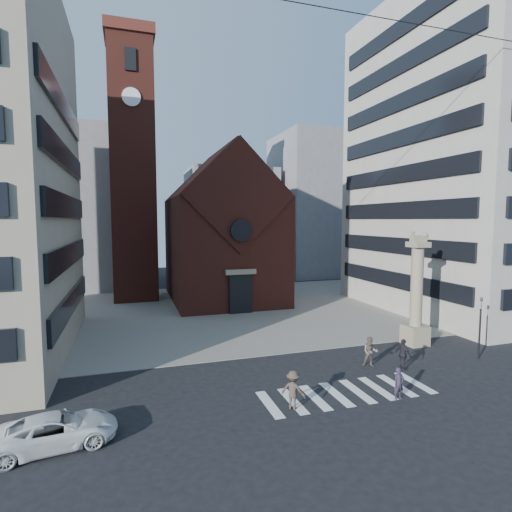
# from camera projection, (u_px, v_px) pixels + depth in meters

# --- Properties ---
(ground) EXTENTS (120.00, 120.00, 0.00)m
(ground) POSITION_uv_depth(u_px,v_px,m) (314.00, 374.00, 24.76)
(ground) COLOR black
(ground) RESTS_ON ground
(piazza) EXTENTS (46.00, 30.00, 0.05)m
(piazza) POSITION_uv_depth(u_px,v_px,m) (235.00, 309.00, 42.77)
(piazza) COLOR gray
(piazza) RESTS_ON ground
(zebra_crossing) EXTENTS (10.20, 3.20, 0.01)m
(zebra_crossing) POSITION_uv_depth(u_px,v_px,m) (347.00, 393.00, 22.08)
(zebra_crossing) COLOR white
(zebra_crossing) RESTS_ON ground
(church) EXTENTS (12.00, 16.65, 18.00)m
(church) POSITION_uv_depth(u_px,v_px,m) (222.00, 233.00, 47.78)
(church) COLOR maroon
(church) RESTS_ON ground
(campanile) EXTENTS (5.50, 5.50, 31.20)m
(campanile) POSITION_uv_depth(u_px,v_px,m) (133.00, 167.00, 46.84)
(campanile) COLOR maroon
(campanile) RESTS_ON ground
(building_right) EXTENTS (18.00, 22.00, 32.00)m
(building_right) POSITION_uv_depth(u_px,v_px,m) (472.00, 158.00, 42.00)
(building_right) COLOR #B2ABA1
(building_right) RESTS_ON ground
(bg_block_left) EXTENTS (16.00, 14.00, 22.00)m
(bg_block_left) POSITION_uv_depth(u_px,v_px,m) (58.00, 209.00, 55.61)
(bg_block_left) COLOR gray
(bg_block_left) RESTS_ON ground
(bg_block_mid) EXTENTS (14.00, 12.00, 18.00)m
(bg_block_mid) POSITION_uv_depth(u_px,v_px,m) (230.00, 223.00, 68.44)
(bg_block_mid) COLOR gray
(bg_block_mid) RESTS_ON ground
(bg_block_right) EXTENTS (16.00, 14.00, 24.00)m
(bg_block_right) POSITION_uv_depth(u_px,v_px,m) (322.00, 206.00, 70.20)
(bg_block_right) COLOR gray
(bg_block_right) RESTS_ON ground
(lion_column) EXTENTS (1.63, 1.60, 8.68)m
(lion_column) POSITION_uv_depth(u_px,v_px,m) (416.00, 300.00, 30.34)
(lion_column) COLOR tan
(lion_column) RESTS_ON ground
(traffic_light) EXTENTS (0.13, 0.16, 4.30)m
(traffic_light) POSITION_uv_depth(u_px,v_px,m) (480.00, 326.00, 27.26)
(traffic_light) COLOR black
(traffic_light) RESTS_ON ground
(white_car) EXTENTS (5.22, 2.97, 1.37)m
(white_car) POSITION_uv_depth(u_px,v_px,m) (56.00, 431.00, 16.80)
(white_car) COLOR white
(white_car) RESTS_ON ground
(pedestrian_0) EXTENTS (0.66, 0.46, 1.72)m
(pedestrian_0) POSITION_uv_depth(u_px,v_px,m) (399.00, 384.00, 21.21)
(pedestrian_0) COLOR #2F2939
(pedestrian_0) RESTS_ON ground
(pedestrian_1) EXTENTS (1.20, 1.12, 1.97)m
(pedestrian_1) POSITION_uv_depth(u_px,v_px,m) (370.00, 352.00, 25.96)
(pedestrian_1) COLOR #655951
(pedestrian_1) RESTS_ON ground
(pedestrian_2) EXTENTS (0.72, 1.23, 1.97)m
(pedestrian_2) POSITION_uv_depth(u_px,v_px,m) (403.00, 354.00, 25.47)
(pedestrian_2) COLOR black
(pedestrian_2) RESTS_ON ground
(pedestrian_3) EXTENTS (1.43, 1.39, 1.96)m
(pedestrian_3) POSITION_uv_depth(u_px,v_px,m) (293.00, 390.00, 20.15)
(pedestrian_3) COLOR #44362D
(pedestrian_3) RESTS_ON ground
(scooter_0) EXTENTS (0.71, 1.88, 0.98)m
(scooter_0) POSITION_uv_depth(u_px,v_px,m) (182.00, 309.00, 40.45)
(scooter_0) COLOR black
(scooter_0) RESTS_ON piazza
(scooter_1) EXTENTS (0.57, 1.82, 1.08)m
(scooter_1) POSITION_uv_depth(u_px,v_px,m) (197.00, 307.00, 40.92)
(scooter_1) COLOR black
(scooter_1) RESTS_ON piazza
(scooter_2) EXTENTS (0.71, 1.88, 0.98)m
(scooter_2) POSITION_uv_depth(u_px,v_px,m) (212.00, 307.00, 41.39)
(scooter_2) COLOR black
(scooter_2) RESTS_ON piazza
(scooter_3) EXTENTS (0.57, 1.82, 1.08)m
(scooter_3) POSITION_uv_depth(u_px,v_px,m) (226.00, 305.00, 41.86)
(scooter_3) COLOR black
(scooter_3) RESTS_ON piazza
(scooter_4) EXTENTS (0.71, 1.88, 0.98)m
(scooter_4) POSITION_uv_depth(u_px,v_px,m) (240.00, 305.00, 42.33)
(scooter_4) COLOR black
(scooter_4) RESTS_ON piazza
(scooter_5) EXTENTS (0.57, 1.82, 1.08)m
(scooter_5) POSITION_uv_depth(u_px,v_px,m) (254.00, 304.00, 42.80)
(scooter_5) COLOR black
(scooter_5) RESTS_ON piazza
(scooter_6) EXTENTS (0.71, 1.88, 0.98)m
(scooter_6) POSITION_uv_depth(u_px,v_px,m) (268.00, 303.00, 43.27)
(scooter_6) COLOR black
(scooter_6) RESTS_ON piazza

